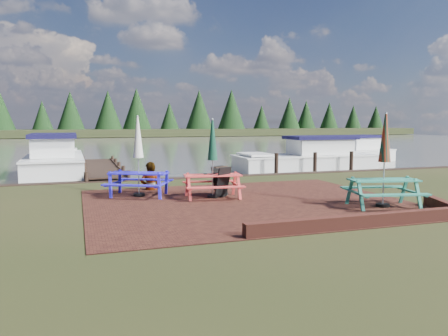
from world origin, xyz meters
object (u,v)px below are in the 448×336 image
person (150,162)px  chalkboard (221,182)px  picnic_table_red (213,171)px  jetty (102,168)px  picnic_table_blue (139,169)px  boat_far (354,154)px  boat_jetty (55,161)px  boat_near (308,160)px  picnic_table_teal (384,175)px

person → chalkboard: bearing=146.2°
picnic_table_red → jetty: 9.67m
picnic_table_blue → boat_far: (14.48, 9.46, -0.51)m
jetty → boat_jetty: (-2.13, 0.50, 0.33)m
boat_near → boat_jetty: bearing=79.2°
jetty → boat_far: boat_far is taller
picnic_table_red → boat_near: 10.31m
picnic_table_blue → boat_jetty: picnic_table_blue is taller
jetty → boat_jetty: size_ratio=1.21×
chalkboard → person: 2.82m
boat_near → boat_far: size_ratio=1.17×
person → picnic_table_blue: bearing=79.5°
picnic_table_teal → picnic_table_blue: bearing=159.9°
boat_jetty → person: bearing=-66.8°
boat_jetty → boat_far: 17.32m
picnic_table_teal → boat_near: 10.64m
boat_jetty → boat_far: bearing=1.7°
chalkboard → picnic_table_blue: bearing=124.7°
picnic_table_teal → jetty: 13.85m
picnic_table_teal → jetty: bearing=131.7°
picnic_table_red → picnic_table_blue: bearing=162.1°
chalkboard → boat_far: boat_far is taller
picnic_table_blue → chalkboard: bearing=5.5°
chalkboard → boat_near: boat_near is taller
chalkboard → boat_jetty: 10.97m
boat_far → boat_jetty: bearing=77.7°
jetty → boat_near: 10.32m
chalkboard → boat_near: size_ratio=0.13×
chalkboard → jetty: bearing=75.1°
picnic_table_teal → picnic_table_red: (-3.96, 2.85, -0.05)m
boat_near → jetty: bearing=79.5°
boat_near → person: person is taller
chalkboard → boat_jetty: (-5.20, 9.66, -0.04)m
chalkboard → jetty: 9.67m
chalkboard → boat_near: bearing=12.0°
chalkboard → person: size_ratio=0.49×
jetty → boat_jetty: 2.21m
picnic_table_red → jetty: picnic_table_red is taller
picnic_table_teal → boat_jetty: (-8.87, 12.58, -0.44)m
picnic_table_blue → boat_far: bearing=60.5°
boat_near → chalkboard: bearing=136.2°
chalkboard → person: person is taller
picnic_table_teal → person: picnic_table_teal is taller
picnic_table_red → picnic_table_teal: bearing=-27.6°
picnic_table_teal → boat_jetty: picnic_table_teal is taller
picnic_table_blue → person: size_ratio=1.29×
picnic_table_blue → chalkboard: 2.59m
picnic_table_teal → picnic_table_red: bearing=156.8°
boat_near → person: (-8.88, -5.07, 0.57)m
picnic_table_red → boat_far: (12.40, 10.48, -0.48)m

